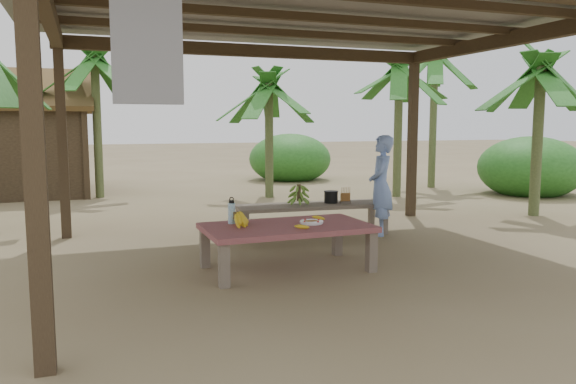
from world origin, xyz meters
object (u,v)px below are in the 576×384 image
object	(u,v)px
water_flask	(232,212)
work_table	(287,231)
cooking_pot	(331,197)
bench	(313,208)
plate	(312,222)
woman	(381,185)
ripe_banana_bunch	(235,219)

from	to	relation	value
water_flask	work_table	bearing A→B (deg)	-27.70
cooking_pot	bench	bearing A→B (deg)	-174.02
work_table	plate	world-z (taller)	plate
bench	plate	bearing A→B (deg)	-108.94
woman	cooking_pot	bearing A→B (deg)	-88.75
work_table	ripe_banana_bunch	bearing A→B (deg)	167.19
cooking_pot	water_flask	bearing A→B (deg)	-142.01
work_table	cooking_pot	world-z (taller)	cooking_pot
bench	ripe_banana_bunch	distance (m)	2.23
ripe_banana_bunch	cooking_pot	size ratio (longest dim) A/B	1.41
woman	water_flask	bearing A→B (deg)	-34.70
work_table	bench	distance (m)	1.98
ripe_banana_bunch	water_flask	world-z (taller)	water_flask
plate	bench	bearing A→B (deg)	67.34
woman	work_table	bearing A→B (deg)	-22.94
cooking_pot	woman	bearing A→B (deg)	-30.34
bench	woman	size ratio (longest dim) A/B	1.55
work_table	water_flask	bearing A→B (deg)	151.00
cooking_pot	work_table	bearing A→B (deg)	-127.01
plate	woman	xyz separation A→B (m)	(1.64, 1.40, 0.20)
work_table	woman	xyz separation A→B (m)	(1.92, 1.37, 0.28)
work_table	water_flask	world-z (taller)	water_flask
bench	ripe_banana_bunch	world-z (taller)	ripe_banana_bunch
bench	plate	world-z (taller)	plate
ripe_banana_bunch	plate	world-z (taller)	ripe_banana_bunch
bench	water_flask	xyz separation A→B (m)	(-1.55, -1.41, 0.23)
ripe_banana_bunch	plate	size ratio (longest dim) A/B	1.07
cooking_pot	plate	bearing A→B (deg)	-120.20
bench	plate	distance (m)	1.88
water_flask	woman	world-z (taller)	woman
water_flask	plate	bearing A→B (deg)	-20.93
bench	woman	distance (m)	1.03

